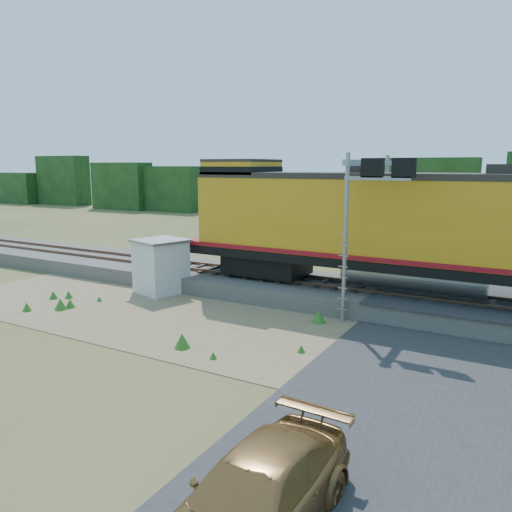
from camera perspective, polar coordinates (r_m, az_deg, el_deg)
The scene contains 11 objects.
ground at distance 18.91m, azimuth -1.95°, elevation -8.87°, with size 140.00×140.00×0.00m, color #475123.
ballast at distance 23.90m, azimuth 5.60°, elevation -3.80°, with size 70.00×5.00×0.80m, color slate.
rails at distance 23.79m, azimuth 5.62°, elevation -2.68°, with size 70.00×1.54×0.16m.
dirt_shoulder at distance 20.36m, azimuth -6.05°, elevation -7.47°, with size 26.00×8.00×0.03m, color #8C7754.
road at distance 17.25m, azimuth 20.10°, elevation -11.15°, with size 7.00×66.00×0.86m.
tree_line_north at distance 54.11m, azimuth 19.71°, elevation 6.41°, with size 130.00×3.00×6.50m.
weed_clumps at distance 20.94m, azimuth -10.06°, elevation -7.10°, with size 15.00×6.20×0.56m, color #2F6B1E, non-canonical shape.
locomotive at distance 21.88m, azimuth 16.88°, elevation 3.27°, with size 21.49×3.28×5.55m.
shed at distance 24.92m, azimuth -10.81°, elevation -1.11°, with size 2.78×2.78×2.67m.
signal_gantry at distance 21.47m, azimuth 13.10°, elevation 6.95°, with size 2.66×6.20×6.70m.
car at distance 9.34m, azimuth 0.00°, elevation -25.89°, with size 1.97×4.85×1.41m, color olive.
Camera 1 is at (9.37, -15.20, 6.22)m, focal length 35.00 mm.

